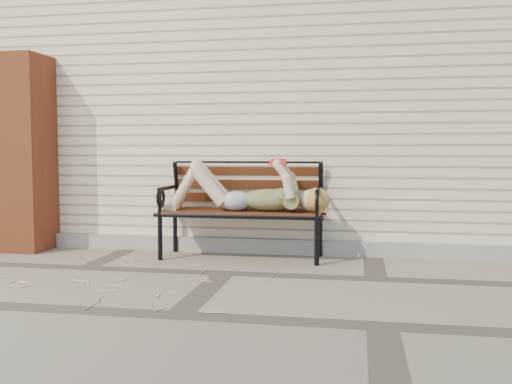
# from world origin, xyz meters

# --- Properties ---
(ground) EXTENTS (80.00, 80.00, 0.00)m
(ground) POSITION_xyz_m (0.00, 0.00, 0.00)
(ground) COLOR #766A5A
(ground) RESTS_ON ground
(house_wall) EXTENTS (8.00, 4.00, 3.00)m
(house_wall) POSITION_xyz_m (0.00, 3.00, 1.50)
(house_wall) COLOR beige
(house_wall) RESTS_ON ground
(foundation_strip) EXTENTS (8.00, 0.10, 0.15)m
(foundation_strip) POSITION_xyz_m (0.00, 0.97, 0.07)
(foundation_strip) COLOR gray
(foundation_strip) RESTS_ON ground
(brick_pillar) EXTENTS (0.50, 0.50, 2.00)m
(brick_pillar) POSITION_xyz_m (-2.30, 0.75, 1.00)
(brick_pillar) COLOR #A34924
(brick_pillar) RESTS_ON ground
(garden_bench) EXTENTS (1.67, 0.66, 1.08)m
(garden_bench) POSITION_xyz_m (0.01, 0.79, 0.61)
(garden_bench) COLOR black
(garden_bench) RESTS_ON ground
(reading_woman) EXTENTS (1.57, 0.36, 0.50)m
(reading_woman) POSITION_xyz_m (0.02, 0.66, 0.64)
(reading_woman) COLOR #093345
(reading_woman) RESTS_ON ground
(straw_scatter) EXTENTS (2.66, 1.45, 0.01)m
(straw_scatter) POSITION_xyz_m (-0.85, -0.62, 0.01)
(straw_scatter) COLOR #E5B470
(straw_scatter) RESTS_ON ground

